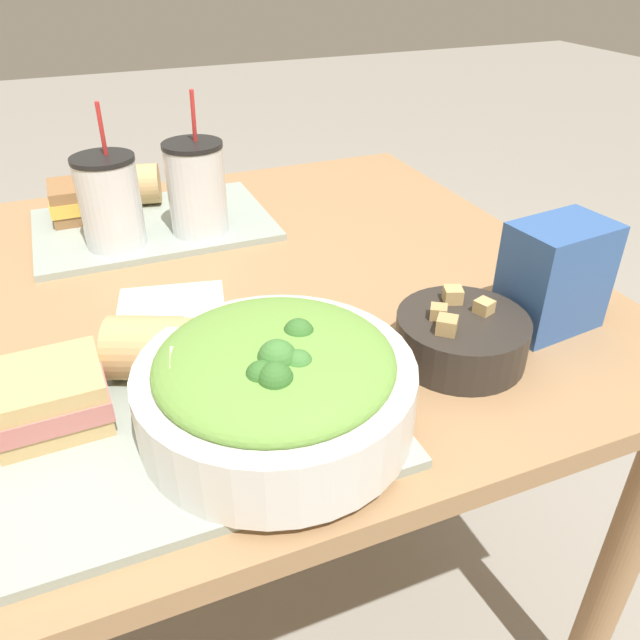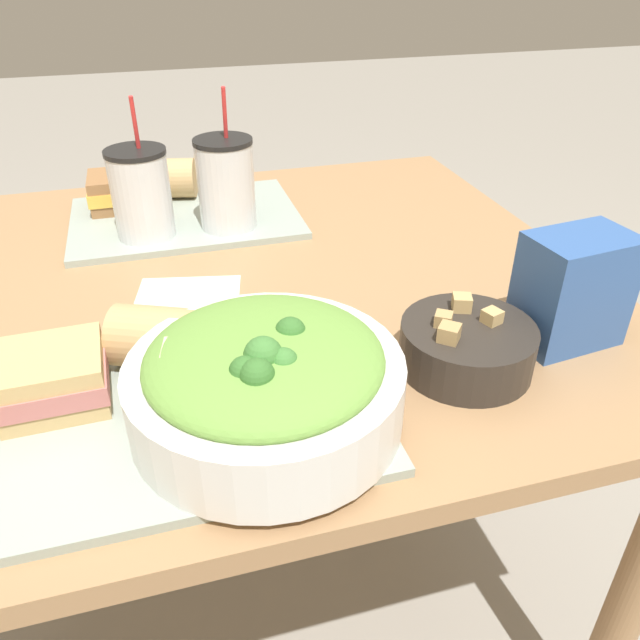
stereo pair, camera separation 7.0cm
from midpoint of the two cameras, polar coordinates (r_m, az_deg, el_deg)
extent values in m
plane|color=gray|center=(1.48, -5.39, -22.66)|extent=(12.00, 12.00, 0.00)
cube|color=#A37A51|center=(0.98, -7.49, 2.53)|extent=(1.18, 1.00, 0.03)
cylinder|color=#A37A51|center=(1.14, 28.28, -21.47)|extent=(0.06, 0.06, 0.71)
cylinder|color=#A37A51|center=(1.67, 9.00, 1.12)|extent=(0.06, 0.06, 0.71)
cube|color=#99A89E|center=(0.71, -9.01, -8.91)|extent=(0.41, 0.29, 0.01)
cube|color=#99A89E|center=(1.21, -10.56, 9.14)|extent=(0.41, 0.29, 0.01)
cylinder|color=white|center=(0.67, -1.94, -6.61)|extent=(0.29, 0.29, 0.07)
ellipsoid|color=#6B9E42|center=(0.64, -2.01, -3.64)|extent=(0.25, 0.25, 0.05)
sphere|color=#38702D|center=(0.59, -3.54, -4.87)|extent=(0.03, 0.03, 0.03)
sphere|color=#427F38|center=(0.60, -0.06, -4.02)|extent=(0.03, 0.03, 0.03)
sphere|color=#38702D|center=(0.58, -2.36, -5.24)|extent=(0.03, 0.03, 0.03)
sphere|color=#38702D|center=(0.65, 0.36, -1.25)|extent=(0.03, 0.03, 0.03)
sphere|color=#427F38|center=(0.61, -1.94, -3.39)|extent=(0.04, 0.04, 0.04)
cube|color=beige|center=(0.63, 3.79, -3.65)|extent=(0.06, 0.05, 0.01)
cube|color=beige|center=(0.64, -9.21, -2.89)|extent=(0.05, 0.05, 0.01)
cube|color=beige|center=(0.62, 2.15, -3.96)|extent=(0.06, 0.06, 0.01)
cylinder|color=#2D2823|center=(0.80, 15.73, -2.46)|extent=(0.17, 0.17, 0.06)
cylinder|color=brown|center=(0.78, 15.97, -1.11)|extent=(0.15, 0.15, 0.01)
cube|color=tan|center=(0.79, 17.89, 0.12)|extent=(0.03, 0.03, 0.02)
cube|color=tan|center=(0.77, 13.77, -0.14)|extent=(0.03, 0.03, 0.02)
cube|color=tan|center=(0.75, 14.37, -1.35)|extent=(0.03, 0.03, 0.02)
cube|color=tan|center=(0.81, 15.26, 1.36)|extent=(0.03, 0.03, 0.02)
cube|color=tan|center=(0.75, -20.48, -6.40)|extent=(0.12, 0.11, 0.02)
cube|color=#C1706B|center=(0.74, -20.80, -5.06)|extent=(0.12, 0.11, 0.02)
cube|color=tan|center=(0.73, -21.13, -3.68)|extent=(0.12, 0.11, 0.02)
cylinder|color=tan|center=(0.76, -11.77, -1.69)|extent=(0.14, 0.12, 0.08)
cylinder|color=beige|center=(0.75, -7.81, -2.04)|extent=(0.03, 0.07, 0.07)
cube|color=olive|center=(1.27, -16.00, 10.34)|extent=(0.12, 0.10, 0.02)
cube|color=#EFB742|center=(1.26, -16.15, 11.27)|extent=(0.12, 0.11, 0.02)
cube|color=olive|center=(1.25, -16.30, 12.21)|extent=(0.12, 0.10, 0.02)
cylinder|color=tan|center=(1.28, -12.05, 12.54)|extent=(0.11, 0.10, 0.08)
cylinder|color=beige|center=(1.28, -9.93, 12.67)|extent=(0.02, 0.07, 0.07)
cylinder|color=silver|center=(1.11, -14.25, 10.90)|extent=(0.10, 0.10, 0.14)
cylinder|color=black|center=(1.11, -14.19, 10.48)|extent=(0.09, 0.09, 0.12)
cylinder|color=black|center=(1.08, -14.79, 14.62)|extent=(0.10, 0.10, 0.01)
cylinder|color=red|center=(1.07, -14.70, 16.83)|extent=(0.01, 0.02, 0.09)
cylinder|color=silver|center=(1.12, -6.77, 12.03)|extent=(0.10, 0.10, 0.15)
cylinder|color=maroon|center=(1.12, -6.74, 11.57)|extent=(0.09, 0.09, 0.12)
cylinder|color=black|center=(1.09, -7.04, 15.89)|extent=(0.10, 0.10, 0.01)
cylinder|color=red|center=(1.08, -6.79, 18.09)|extent=(0.01, 0.02, 0.09)
cube|color=#335BA3|center=(0.88, 24.27, 2.49)|extent=(0.14, 0.10, 0.15)
cube|color=silver|center=(0.95, -9.90, 2.25)|extent=(0.17, 0.14, 0.00)
camera|label=1|loc=(0.03, -87.24, 1.73)|focal=35.00mm
camera|label=2|loc=(0.03, 92.76, -1.73)|focal=35.00mm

